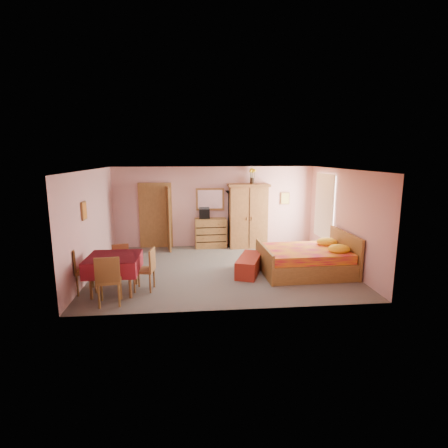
{
  "coord_description": "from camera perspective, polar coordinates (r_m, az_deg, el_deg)",
  "views": [
    {
      "loc": [
        -0.8,
        -8.79,
        2.94
      ],
      "look_at": [
        0.1,
        0.3,
        1.15
      ],
      "focal_mm": 28.0,
      "sensor_mm": 36.0,
      "label": 1
    }
  ],
  "objects": [
    {
      "name": "wall_back",
      "position": [
        11.43,
        -1.58,
        2.84
      ],
      "size": [
        6.5,
        0.1,
        2.6
      ],
      "primitive_type": "cube",
      "color": "#CE9595",
      "rests_on": "floor"
    },
    {
      "name": "wall_mirror",
      "position": [
        11.37,
        -2.29,
        4.06
      ],
      "size": [
        0.92,
        0.08,
        0.72
      ],
      "primitive_type": "cube",
      "rotation": [
        0.0,
        0.0,
        -0.03
      ],
      "color": "white",
      "rests_on": "wall_back"
    },
    {
      "name": "wall_front",
      "position": [
        6.54,
        1.54,
        -3.42
      ],
      "size": [
        6.5,
        0.1,
        2.6
      ],
      "primitive_type": "cube",
      "color": "#CE9595",
      "rests_on": "floor"
    },
    {
      "name": "sunflower_vase",
      "position": [
        11.29,
        4.63,
        7.87
      ],
      "size": [
        0.21,
        0.21,
        0.5
      ],
      "primitive_type": "cube",
      "rotation": [
        0.0,
        0.0,
        0.08
      ],
      "color": "yellow",
      "rests_on": "wardrobe"
    },
    {
      "name": "picture_left",
      "position": [
        8.63,
        -21.9,
        2.02
      ],
      "size": [
        0.04,
        0.32,
        0.42
      ],
      "primitive_type": "cube",
      "color": "orange",
      "rests_on": "wall_left"
    },
    {
      "name": "wall_left",
      "position": [
        9.27,
        -20.89,
        0.16
      ],
      "size": [
        0.1,
        5.0,
        2.6
      ],
      "primitive_type": "cube",
      "color": "#CE9595",
      "rests_on": "floor"
    },
    {
      "name": "bed",
      "position": [
        9.12,
        13.1,
        -4.63
      ],
      "size": [
        2.27,
        1.81,
        1.03
      ],
      "primitive_type": "cube",
      "rotation": [
        0.0,
        0.0,
        0.03
      ],
      "color": "#B8123A",
      "rests_on": "floor"
    },
    {
      "name": "wall_right",
      "position": [
        9.81,
        18.82,
        0.87
      ],
      "size": [
        0.1,
        5.0,
        2.6
      ],
      "primitive_type": "cube",
      "color": "#CE9595",
      "rests_on": "floor"
    },
    {
      "name": "chest_of_drawers",
      "position": [
        11.35,
        -2.19,
        -1.46
      ],
      "size": [
        1.02,
        0.53,
        0.95
      ],
      "primitive_type": "cube",
      "rotation": [
        0.0,
        0.0,
        0.03
      ],
      "color": "#9F6E36",
      "rests_on": "floor"
    },
    {
      "name": "chair_north",
      "position": [
        8.68,
        -16.37,
        -6.19
      ],
      "size": [
        0.48,
        0.48,
        0.86
      ],
      "primitive_type": "cube",
      "rotation": [
        0.0,
        0.0,
        3.4
      ],
      "color": "#985F33",
      "rests_on": "floor"
    },
    {
      "name": "floor_lamp",
      "position": [
        11.37,
        0.74,
        0.85
      ],
      "size": [
        0.27,
        0.27,
        1.84
      ],
      "primitive_type": "cube",
      "rotation": [
        0.0,
        0.0,
        -0.19
      ],
      "color": "black",
      "rests_on": "floor"
    },
    {
      "name": "chair_east",
      "position": [
        7.96,
        -12.95,
        -7.26
      ],
      "size": [
        0.49,
        0.49,
        0.95
      ],
      "primitive_type": "cube",
      "rotation": [
        0.0,
        0.0,
        1.43
      ],
      "color": "#8F5E30",
      "rests_on": "floor"
    },
    {
      "name": "wardrobe",
      "position": [
        11.3,
        3.94,
        1.34
      ],
      "size": [
        1.32,
        0.68,
        2.06
      ],
      "primitive_type": "cube",
      "rotation": [
        0.0,
        0.0,
        0.0
      ],
      "color": "#A76B38",
      "rests_on": "floor"
    },
    {
      "name": "stereo",
      "position": [
        11.27,
        -3.22,
        1.7
      ],
      "size": [
        0.34,
        0.25,
        0.31
      ],
      "primitive_type": "cube",
      "rotation": [
        0.0,
        0.0,
        0.0
      ],
      "color": "black",
      "rests_on": "chest_of_drawers"
    },
    {
      "name": "bench",
      "position": [
        8.94,
        4.16,
        -6.66
      ],
      "size": [
        0.91,
        1.39,
        0.44
      ],
      "primitive_type": "cube",
      "rotation": [
        0.0,
        0.0,
        -0.35
      ],
      "color": "maroon",
      "rests_on": "floor"
    },
    {
      "name": "floor",
      "position": [
        9.3,
        -0.44,
        -7.34
      ],
      "size": [
        6.5,
        6.5,
        0.0
      ],
      "primitive_type": "plane",
      "color": "slate",
      "rests_on": "ground"
    },
    {
      "name": "chair_west",
      "position": [
        8.23,
        -21.83,
        -6.97
      ],
      "size": [
        0.6,
        0.6,
        1.0
      ],
      "primitive_type": "cube",
      "rotation": [
        0.0,
        0.0,
        -1.15
      ],
      "color": "olive",
      "rests_on": "floor"
    },
    {
      "name": "window",
      "position": [
        10.86,
        16.09,
        2.77
      ],
      "size": [
        0.08,
        1.4,
        1.95
      ],
      "primitive_type": "cube",
      "color": "white",
      "rests_on": "wall_right"
    },
    {
      "name": "dining_table",
      "position": [
        8.06,
        -17.46,
        -7.77
      ],
      "size": [
        1.11,
        1.11,
        0.81
      ],
      "primitive_type": "cube",
      "rotation": [
        0.0,
        0.0,
        -0.01
      ],
      "color": "maroon",
      "rests_on": "floor"
    },
    {
      "name": "doorway",
      "position": [
        11.47,
        -11.08,
        1.27
      ],
      "size": [
        1.06,
        0.12,
        2.15
      ],
      "primitive_type": "cube",
      "color": "#9E6B35",
      "rests_on": "floor"
    },
    {
      "name": "picture_back",
      "position": [
        11.77,
        9.94,
        4.14
      ],
      "size": [
        0.3,
        0.04,
        0.4
      ],
      "primitive_type": "cube",
      "color": "#D8BF59",
      "rests_on": "wall_back"
    },
    {
      "name": "ceiling",
      "position": [
        8.83,
        -0.46,
        8.89
      ],
      "size": [
        6.5,
        6.5,
        0.0
      ],
      "primitive_type": "plane",
      "rotation": [
        3.14,
        0.0,
        0.0
      ],
      "color": "brown",
      "rests_on": "wall_back"
    },
    {
      "name": "chair_south",
      "position": [
        7.41,
        -18.23,
        -8.59
      ],
      "size": [
        0.52,
        0.52,
        1.03
      ],
      "primitive_type": "cube",
      "rotation": [
        0.0,
        0.0,
        0.11
      ],
      "color": "olive",
      "rests_on": "floor"
    }
  ]
}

